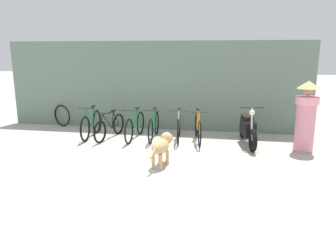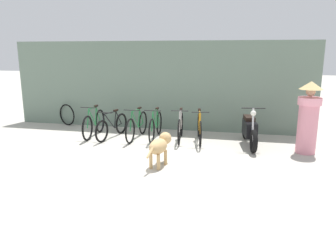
{
  "view_description": "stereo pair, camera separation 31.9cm",
  "coord_description": "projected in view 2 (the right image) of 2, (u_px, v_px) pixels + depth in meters",
  "views": [
    {
      "loc": [
        2.27,
        -6.38,
        2.42
      ],
      "look_at": [
        0.9,
        1.23,
        0.65
      ],
      "focal_mm": 35.0,
      "sensor_mm": 36.0,
      "label": 1
    },
    {
      "loc": [
        2.58,
        -6.32,
        2.42
      ],
      "look_at": [
        0.9,
        1.23,
        0.65
      ],
      "focal_mm": 35.0,
      "sensor_mm": 36.0,
      "label": 2
    }
  ],
  "objects": [
    {
      "name": "bicycle_0",
      "position": [
        94.0,
        124.0,
        9.47
      ],
      "size": [
        0.46,
        1.68,
        0.91
      ],
      "rotation": [
        0.0,
        0.0,
        -1.51
      ],
      "color": "black",
      "rests_on": "ground"
    },
    {
      "name": "ground_plane",
      "position": [
        115.0,
        165.0,
        7.1
      ],
      "size": [
        60.0,
        60.0,
        0.0
      ],
      "primitive_type": "plane",
      "color": "#B7B2A5"
    },
    {
      "name": "bicycle_1",
      "position": [
        112.0,
        126.0,
        9.3
      ],
      "size": [
        0.46,
        1.66,
        0.81
      ],
      "rotation": [
        0.0,
        0.0,
        -1.73
      ],
      "color": "black",
      "rests_on": "ground"
    },
    {
      "name": "spare_tire_left",
      "position": [
        67.0,
        115.0,
        10.88
      ],
      "size": [
        0.68,
        0.29,
        0.71
      ],
      "rotation": [
        0.0,
        0.0,
        -0.36
      ],
      "color": "black",
      "rests_on": "ground"
    },
    {
      "name": "bicycle_3",
      "position": [
        156.0,
        126.0,
        9.2
      ],
      "size": [
        0.46,
        1.74,
        0.88
      ],
      "rotation": [
        0.0,
        0.0,
        -1.51
      ],
      "color": "black",
      "rests_on": "ground"
    },
    {
      "name": "stray_dog",
      "position": [
        160.0,
        145.0,
        7.02
      ],
      "size": [
        0.45,
        1.07,
        0.68
      ],
      "rotation": [
        0.0,
        0.0,
        1.37
      ],
      "color": "tan",
      "rests_on": "ground"
    },
    {
      "name": "shop_wall_back",
      "position": [
        157.0,
        86.0,
        10.25
      ],
      "size": [
        9.54,
        0.2,
        2.73
      ],
      "color": "slate",
      "rests_on": "ground"
    },
    {
      "name": "bicycle_2",
      "position": [
        137.0,
        126.0,
        9.23
      ],
      "size": [
        0.46,
        1.77,
        0.89
      ],
      "rotation": [
        0.0,
        0.0,
        -1.6
      ],
      "color": "black",
      "rests_on": "ground"
    },
    {
      "name": "person_in_robes",
      "position": [
        308.0,
        116.0,
        7.8
      ],
      "size": [
        0.75,
        0.75,
        1.74
      ],
      "rotation": [
        0.0,
        0.0,
        3.69
      ],
      "color": "pink",
      "rests_on": "ground"
    },
    {
      "name": "bicycle_4",
      "position": [
        180.0,
        127.0,
        9.05
      ],
      "size": [
        0.46,
        1.67,
        0.9
      ],
      "rotation": [
        0.0,
        0.0,
        -1.46
      ],
      "color": "black",
      "rests_on": "ground"
    },
    {
      "name": "bicycle_5",
      "position": [
        199.0,
        128.0,
        8.89
      ],
      "size": [
        0.46,
        1.75,
        0.9
      ],
      "rotation": [
        0.0,
        0.0,
        -1.4
      ],
      "color": "black",
      "rests_on": "ground"
    },
    {
      "name": "motorcycle",
      "position": [
        250.0,
        130.0,
        8.52
      ],
      "size": [
        0.58,
        1.89,
        1.07
      ],
      "rotation": [
        0.0,
        0.0,
        -1.43
      ],
      "color": "black",
      "rests_on": "ground"
    }
  ]
}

